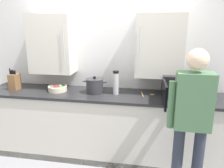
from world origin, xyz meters
name	(u,v)px	position (x,y,z in m)	size (l,w,h in m)	color
back_wall_tiled	(106,58)	(0.00, 1.14, 1.37)	(4.18, 0.44, 2.63)	white
counter_unit	(102,125)	(0.00, 0.83, 0.47)	(3.27, 0.63, 0.93)	beige
microwave_oven	(184,86)	(1.05, 0.86, 1.08)	(0.60, 0.77, 0.29)	black
knife_block	(15,81)	(-1.25, 0.80, 1.05)	(0.11, 0.15, 0.31)	brown
fruit_bowl	(58,88)	(-0.63, 0.83, 0.97)	(0.26, 0.26, 0.10)	beige
stock_pot	(95,86)	(-0.10, 0.84, 1.03)	(0.33, 0.23, 0.23)	#2D2D33
wooden_spoon	(148,95)	(0.61, 0.85, 0.94)	(0.19, 0.20, 0.02)	tan
thermos_flask	(116,83)	(0.19, 0.83, 1.09)	(0.08, 0.08, 0.32)	#B7BABF
person_figure	(191,116)	(1.04, 0.16, 0.97)	(0.44, 0.52, 1.63)	#282D3D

